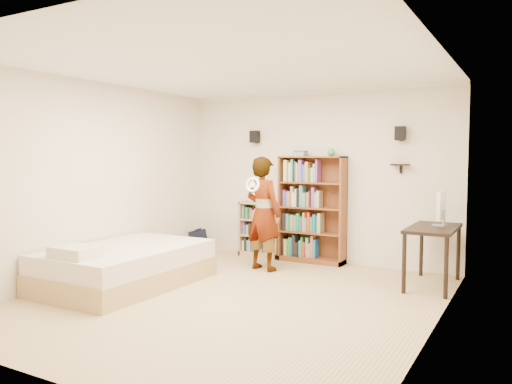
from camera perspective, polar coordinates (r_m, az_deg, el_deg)
ground at (r=6.00m, az=-2.73°, el=-12.06°), size 4.50×5.00×0.01m
room_shell at (r=5.76m, az=-2.78°, el=5.02°), size 4.52×5.02×2.71m
crown_molding at (r=5.85m, az=-2.82°, el=13.95°), size 4.50×5.00×0.06m
speaker_left at (r=8.37m, az=-0.15°, el=6.34°), size 0.14×0.12×0.20m
speaker_right at (r=7.49m, az=16.17°, el=6.45°), size 0.14×0.12×0.20m
wall_shelf at (r=7.49m, az=16.12°, el=3.01°), size 0.25×0.16×0.02m
tall_bookshelf at (r=7.89m, az=6.42°, el=-2.00°), size 1.06×0.31×1.67m
low_bookshelf at (r=8.35m, az=0.54°, el=-4.31°), size 0.72×0.27×0.90m
computer_desk at (r=6.83m, az=19.54°, el=-6.96°), size 0.57×1.13×0.77m
imac at (r=6.85m, az=20.25°, el=-1.77°), size 0.14×0.46×0.45m
daybed at (r=6.73m, az=-14.67°, el=-7.63°), size 1.39×2.15×0.63m
person at (r=7.31m, az=0.83°, el=-2.48°), size 0.68×0.52×1.67m
wii_wheel at (r=7.00m, az=-0.39°, el=0.85°), size 0.22×0.08×0.22m
navy_bag at (r=8.78m, az=-6.55°, el=-5.57°), size 0.33×0.24×0.41m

